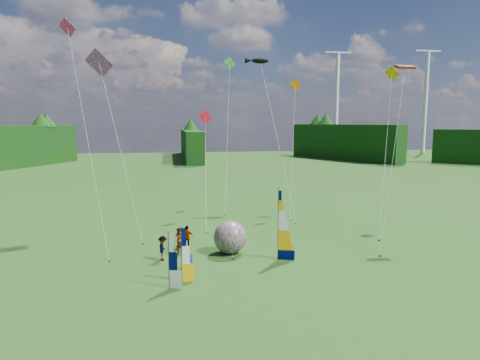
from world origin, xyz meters
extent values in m
plane|color=#337022|center=(0.00, 0.00, 0.00)|extent=(220.00, 220.00, 0.00)
sphere|color=#010BA5|center=(-1.42, 5.82, 1.17)|extent=(2.78, 2.78, 2.33)
imported|color=#66594C|center=(-4.90, 6.10, 0.89)|extent=(0.76, 0.64, 1.78)
imported|color=#66594C|center=(-4.94, 6.97, 0.85)|extent=(0.92, 0.73, 1.69)
imported|color=#66594C|center=(-6.12, 5.01, 0.84)|extent=(0.48, 1.11, 1.67)
imported|color=#66594C|center=(-4.38, 7.36, 0.87)|extent=(1.08, 0.59, 1.74)
camera|label=1|loc=(-5.52, -23.36, 9.26)|focal=32.00mm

